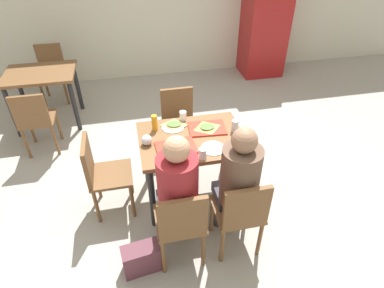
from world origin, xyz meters
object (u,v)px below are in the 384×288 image
(chair_left_end, at_px, (101,171))
(drink_fridge, at_px, (265,20))
(person_in_brown_jacket, at_px, (238,179))
(pizza_slice_b, at_px, (207,127))
(background_chair_far, at_px, (52,69))
(background_chair_near, at_px, (35,118))
(main_table, at_px, (192,147))
(plastic_cup_b, at_px, (203,154))
(pizza_slice_a, at_px, (177,146))
(soda_can, at_px, (235,126))
(tray_red_far, at_px, (207,128))
(person_in_red, at_px, (177,188))
(background_table, at_px, (42,81))
(tray_red_near, at_px, (176,148))
(paper_plate_center, at_px, (173,127))
(pizza_slice_c, at_px, (174,124))
(chair_far_side, at_px, (179,119))
(foil_bundle, at_px, (147,140))
(plastic_cup_a, at_px, (183,116))
(chair_near_right, at_px, (241,212))
(chair_near_left, at_px, (181,222))
(condiment_bottle, at_px, (155,123))
(handbag, at_px, (142,258))
(paper_plate_near_edge, at_px, (213,148))

(chair_left_end, bearing_deg, drink_fridge, 45.76)
(person_in_brown_jacket, height_order, pizza_slice_b, person_in_brown_jacket)
(background_chair_far, bearing_deg, drink_fridge, 4.09)
(background_chair_far, bearing_deg, background_chair_near, -90.00)
(main_table, relative_size, background_chair_far, 1.18)
(pizza_slice_b, bearing_deg, plastic_cup_b, -109.37)
(pizza_slice_a, bearing_deg, soda_can, 13.92)
(tray_red_far, distance_m, background_chair_near, 2.12)
(person_in_red, relative_size, background_table, 1.41)
(tray_red_near, relative_size, plastic_cup_b, 3.60)
(paper_plate_center, bearing_deg, pizza_slice_b, -16.74)
(pizza_slice_c, bearing_deg, background_chair_near, 149.79)
(chair_left_end, xyz_separation_m, paper_plate_center, (0.74, 0.21, 0.27))
(chair_far_side, height_order, soda_can, soda_can)
(person_in_red, height_order, pizza_slice_a, person_in_red)
(foil_bundle, bearing_deg, pizza_slice_b, 11.93)
(chair_far_side, xyz_separation_m, foil_bundle, (-0.43, -0.78, 0.31))
(person_in_brown_jacket, distance_m, plastic_cup_a, 0.98)
(tray_red_far, height_order, background_chair_far, background_chair_far)
(chair_far_side, height_order, drink_fridge, drink_fridge)
(tray_red_far, relative_size, drink_fridge, 0.19)
(person_in_red, bearing_deg, pizza_slice_a, 80.22)
(chair_near_right, xyz_separation_m, background_chair_near, (-1.92, 1.89, 0.00))
(main_table, xyz_separation_m, chair_near_left, (-0.25, -0.76, -0.15))
(person_in_brown_jacket, distance_m, paper_plate_center, 0.92)
(chair_left_end, distance_m, condiment_bottle, 0.69)
(background_chair_near, bearing_deg, tray_red_far, -28.86)
(chair_left_end, relative_size, tray_red_near, 2.38)
(tray_red_far, distance_m, pizza_slice_a, 0.42)
(pizza_slice_b, relative_size, handbag, 0.70)
(pizza_slice_a, bearing_deg, tray_red_near, -160.93)
(paper_plate_center, bearing_deg, chair_left_end, -164.28)
(plastic_cup_a, relative_size, background_chair_near, 0.12)
(background_chair_far, bearing_deg, chair_near_right, -60.25)
(chair_far_side, relative_size, plastic_cup_a, 8.56)
(condiment_bottle, relative_size, background_chair_near, 0.19)
(chair_left_end, xyz_separation_m, soda_can, (1.31, 0.02, 0.33))
(person_in_red, distance_m, condiment_bottle, 0.84)
(paper_plate_near_edge, relative_size, pizza_slice_a, 1.20)
(pizza_slice_b, distance_m, pizza_slice_c, 0.33)
(pizza_slice_a, bearing_deg, plastic_cup_a, 72.46)
(background_chair_near, bearing_deg, paper_plate_center, -31.30)
(paper_plate_near_edge, height_order, background_table, paper_plate_near_edge)
(person_in_red, height_order, person_in_brown_jacket, same)
(chair_near_right, bearing_deg, chair_left_end, 146.27)
(plastic_cup_a, relative_size, drink_fridge, 0.05)
(pizza_slice_b, bearing_deg, chair_left_end, -174.16)
(pizza_slice_a, bearing_deg, handbag, -123.86)
(drink_fridge, bearing_deg, main_table, -123.53)
(chair_near_right, relative_size, person_in_brown_jacket, 0.68)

